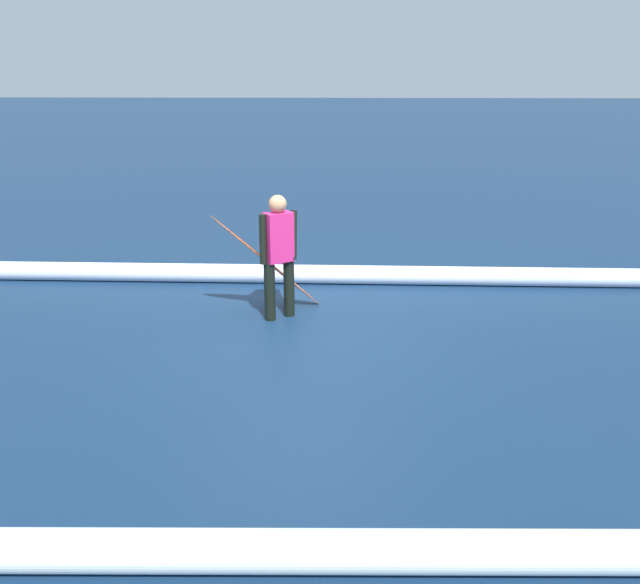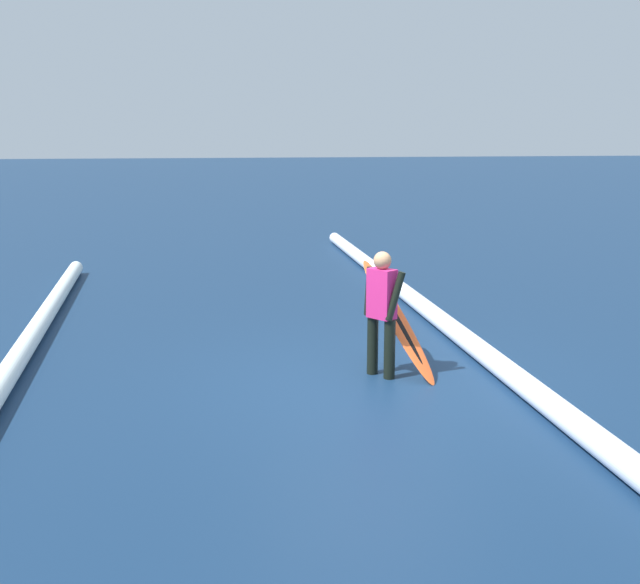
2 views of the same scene
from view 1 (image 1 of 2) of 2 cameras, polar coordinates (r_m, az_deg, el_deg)
name	(u,v)px [view 1 (image 1 of 2)]	position (r m, az deg, el deg)	size (l,w,h in m)	color
ground_plane	(297,324)	(8.24, -2.00, -2.77)	(158.10, 158.10, 0.00)	#142D4D
surfer	(279,250)	(8.20, -3.60, 3.60)	(0.44, 0.43, 1.58)	black
surfboard	(267,262)	(8.51, -4.59, 2.63)	(1.44, 0.86, 1.36)	#E55926
wave_crest_foreground	(257,273)	(9.86, -5.48, 1.60)	(0.28, 0.28, 22.48)	white
wave_crest_midground	(215,551)	(4.47, -9.07, -21.23)	(0.27, 0.27, 15.96)	white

